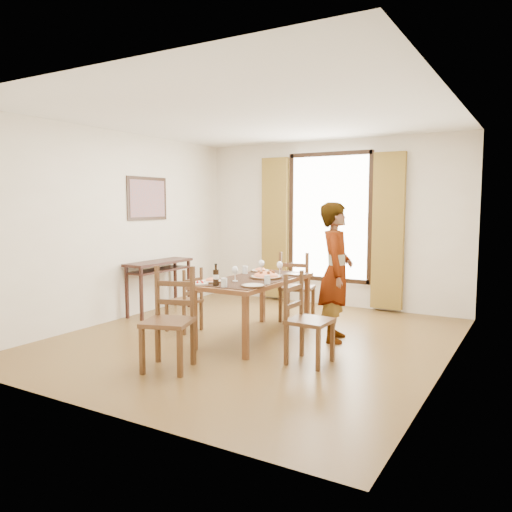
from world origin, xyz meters
The scene contains 22 objects.
ground centered at (0.00, 0.00, 0.00)m, with size 5.00×5.00×0.00m, color #472E16.
room_shell centered at (0.00, 0.13, 1.54)m, with size 4.60×5.10×2.74m.
console_table centered at (-2.03, 0.60, 0.68)m, with size 0.38×1.20×0.80m.
dining_table centered at (-0.01, 0.06, 0.68)m, with size 0.81×1.71×0.76m.
chair_west centered at (-0.97, -0.10, 0.39)m, with size 0.41×0.41×0.84m.
chair_north centered at (0.04, 1.15, 0.47)m, with size 0.52×0.52×1.00m.
chair_south centered at (-0.18, -1.37, 0.48)m, with size 0.58×0.58×1.03m.
chair_east centered at (0.95, -0.50, 0.44)m, with size 0.43×0.43×0.95m.
man centered at (0.88, 0.49, 0.85)m, with size 0.57×0.71×1.69m, color #9D9FA5.
plate_sw centered at (-0.30, -0.46, 0.78)m, with size 0.27×0.27×0.05m, color silver, non-canonical shape.
plate_se centered at (0.28, -0.49, 0.78)m, with size 0.27×0.27×0.05m, color silver, non-canonical shape.
plate_nw centered at (-0.26, 0.62, 0.78)m, with size 0.27×0.27×0.05m, color silver, non-canonical shape.
plate_ne centered at (0.30, 0.58, 0.78)m, with size 0.27×0.27×0.05m, color silver, non-canonical shape.
pasta_platter centered at (0.10, 0.14, 0.81)m, with size 0.40×0.40×0.10m, color #AF3416, non-canonical shape.
caprese_plate centered at (-0.33, -0.65, 0.78)m, with size 0.20×0.20×0.04m, color silver, non-canonical shape.
wine_glass_a centered at (-0.09, -0.27, 0.85)m, with size 0.08×0.08×0.18m, color white, non-canonical shape.
wine_glass_b centered at (0.14, 0.43, 0.85)m, with size 0.08×0.08×0.18m, color white, non-canonical shape.
wine_glass_c centered at (-0.14, 0.45, 0.85)m, with size 0.08×0.08×0.18m, color white, non-canonical shape.
tumbler_a centered at (0.34, -0.25, 0.81)m, with size 0.07×0.07×0.10m, color silver.
tumbler_b centered at (-0.34, 0.36, 0.81)m, with size 0.07×0.07×0.10m, color silver.
tumbler_c centered at (0.02, -0.68, 0.81)m, with size 0.07×0.07×0.10m, color silver.
wine_bottle centered at (-0.11, -0.64, 0.88)m, with size 0.07×0.07×0.25m, color black, non-canonical shape.
Camera 1 is at (3.06, -5.20, 1.67)m, focal length 35.00 mm.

